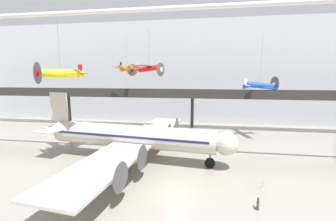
{
  "coord_description": "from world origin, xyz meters",
  "views": [
    {
      "loc": [
        2.52,
        -21.0,
        11.67
      ],
      "look_at": [
        -1.97,
        7.03,
        7.31
      ],
      "focal_mm": 24.0,
      "sensor_mm": 36.0,
      "label": 1
    }
  ],
  "objects_px": {
    "suspended_plane_orange_highwing": "(127,68)",
    "suspended_plane_yellow_lowwing": "(61,73)",
    "info_sign_pedestal": "(258,205)",
    "suspended_plane_red_highwing": "(149,68)",
    "stanchion_barrier": "(262,187)",
    "airliner_silver_main": "(131,137)",
    "suspended_plane_blue_trainer": "(260,86)"
  },
  "relations": [
    {
      "from": "suspended_plane_yellow_lowwing",
      "to": "stanchion_barrier",
      "type": "relative_size",
      "value": 8.14
    },
    {
      "from": "info_sign_pedestal",
      "to": "suspended_plane_blue_trainer",
      "type": "bearing_deg",
      "value": 80.86
    },
    {
      "from": "suspended_plane_blue_trainer",
      "to": "suspended_plane_red_highwing",
      "type": "relative_size",
      "value": 1.33
    },
    {
      "from": "info_sign_pedestal",
      "to": "suspended_plane_orange_highwing",
      "type": "bearing_deg",
      "value": 132.04
    },
    {
      "from": "suspended_plane_blue_trainer",
      "to": "suspended_plane_red_highwing",
      "type": "height_order",
      "value": "suspended_plane_red_highwing"
    },
    {
      "from": "stanchion_barrier",
      "to": "info_sign_pedestal",
      "type": "height_order",
      "value": "info_sign_pedestal"
    },
    {
      "from": "suspended_plane_orange_highwing",
      "to": "suspended_plane_blue_trainer",
      "type": "bearing_deg",
      "value": -85.62
    },
    {
      "from": "suspended_plane_red_highwing",
      "to": "stanchion_barrier",
      "type": "height_order",
      "value": "suspended_plane_red_highwing"
    },
    {
      "from": "airliner_silver_main",
      "to": "suspended_plane_orange_highwing",
      "type": "height_order",
      "value": "suspended_plane_orange_highwing"
    },
    {
      "from": "suspended_plane_orange_highwing",
      "to": "stanchion_barrier",
      "type": "relative_size",
      "value": 7.17
    },
    {
      "from": "suspended_plane_orange_highwing",
      "to": "stanchion_barrier",
      "type": "height_order",
      "value": "suspended_plane_orange_highwing"
    },
    {
      "from": "suspended_plane_blue_trainer",
      "to": "suspended_plane_yellow_lowwing",
      "type": "distance_m",
      "value": 33.42
    },
    {
      "from": "suspended_plane_red_highwing",
      "to": "stanchion_barrier",
      "type": "xyz_separation_m",
      "value": [
        15.5,
        -14.56,
        -12.67
      ]
    },
    {
      "from": "suspended_plane_orange_highwing",
      "to": "suspended_plane_yellow_lowwing",
      "type": "height_order",
      "value": "suspended_plane_orange_highwing"
    },
    {
      "from": "suspended_plane_blue_trainer",
      "to": "suspended_plane_yellow_lowwing",
      "type": "xyz_separation_m",
      "value": [
        -30.08,
        -14.42,
        2.09
      ]
    },
    {
      "from": "suspended_plane_orange_highwing",
      "to": "suspended_plane_red_highwing",
      "type": "distance_m",
      "value": 9.62
    },
    {
      "from": "suspended_plane_blue_trainer",
      "to": "suspended_plane_yellow_lowwing",
      "type": "relative_size",
      "value": 1.19
    },
    {
      "from": "suspended_plane_blue_trainer",
      "to": "info_sign_pedestal",
      "type": "distance_m",
      "value": 26.55
    },
    {
      "from": "airliner_silver_main",
      "to": "suspended_plane_blue_trainer",
      "type": "relative_size",
      "value": 3.2
    },
    {
      "from": "suspended_plane_red_highwing",
      "to": "stanchion_barrier",
      "type": "relative_size",
      "value": 7.28
    },
    {
      "from": "suspended_plane_blue_trainer",
      "to": "suspended_plane_yellow_lowwing",
      "type": "bearing_deg",
      "value": -170.93
    },
    {
      "from": "suspended_plane_orange_highwing",
      "to": "info_sign_pedestal",
      "type": "relative_size",
      "value": 6.23
    },
    {
      "from": "airliner_silver_main",
      "to": "suspended_plane_red_highwing",
      "type": "distance_m",
      "value": 12.86
    },
    {
      "from": "airliner_silver_main",
      "to": "suspended_plane_orange_highwing",
      "type": "relative_size",
      "value": 4.31
    },
    {
      "from": "airliner_silver_main",
      "to": "suspended_plane_orange_highwing",
      "type": "distance_m",
      "value": 19.39
    },
    {
      "from": "suspended_plane_blue_trainer",
      "to": "airliner_silver_main",
      "type": "bearing_deg",
      "value": -160.9
    },
    {
      "from": "suspended_plane_orange_highwing",
      "to": "info_sign_pedestal",
      "type": "bearing_deg",
      "value": -133.9
    },
    {
      "from": "suspended_plane_orange_highwing",
      "to": "suspended_plane_yellow_lowwing",
      "type": "xyz_separation_m",
      "value": [
        -4.22,
        -15.62,
        -1.25
      ]
    },
    {
      "from": "suspended_plane_orange_highwing",
      "to": "airliner_silver_main",
      "type": "bearing_deg",
      "value": -152.7
    },
    {
      "from": "suspended_plane_blue_trainer",
      "to": "info_sign_pedestal",
      "type": "xyz_separation_m",
      "value": [
        -5.21,
        -24.24,
        -9.49
      ]
    },
    {
      "from": "airliner_silver_main",
      "to": "suspended_plane_yellow_lowwing",
      "type": "relative_size",
      "value": 3.8
    },
    {
      "from": "suspended_plane_red_highwing",
      "to": "info_sign_pedestal",
      "type": "bearing_deg",
      "value": -29.07
    }
  ]
}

